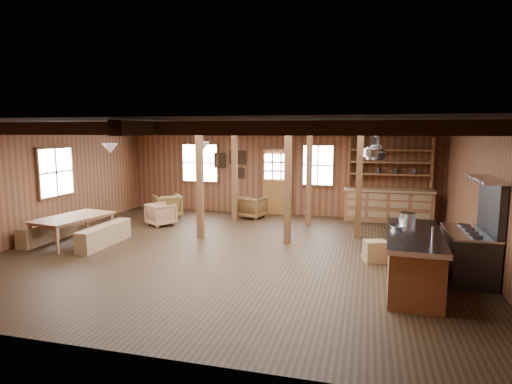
{
  "coord_description": "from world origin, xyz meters",
  "views": [
    {
      "loc": [
        2.81,
        -8.75,
        2.64
      ],
      "look_at": [
        0.25,
        0.95,
        1.21
      ],
      "focal_mm": 30.0,
      "sensor_mm": 36.0,
      "label": 1
    }
  ],
  "objects_px": {
    "commercial_range": "(472,246)",
    "armchair_b": "(252,207)",
    "armchair_a": "(167,206)",
    "dining_table": "(74,230)",
    "kitchen_island": "(413,259)",
    "armchair_c": "(161,214)"
  },
  "relations": [
    {
      "from": "dining_table",
      "to": "armchair_b",
      "type": "bearing_deg",
      "value": -30.16
    },
    {
      "from": "commercial_range",
      "to": "armchair_b",
      "type": "xyz_separation_m",
      "value": [
        -5.25,
        4.27,
        -0.27
      ]
    },
    {
      "from": "dining_table",
      "to": "armchair_a",
      "type": "xyz_separation_m",
      "value": [
        0.73,
        3.4,
        0.03
      ]
    },
    {
      "from": "commercial_range",
      "to": "armchair_c",
      "type": "xyz_separation_m",
      "value": [
        -7.46,
        2.59,
        -0.29
      ]
    },
    {
      "from": "dining_table",
      "to": "armchair_c",
      "type": "xyz_separation_m",
      "value": [
        1.09,
        2.28,
        -0.0
      ]
    },
    {
      "from": "armchair_a",
      "to": "dining_table",
      "type": "bearing_deg",
      "value": 37.09
    },
    {
      "from": "kitchen_island",
      "to": "armchair_a",
      "type": "distance_m",
      "value": 8.07
    },
    {
      "from": "commercial_range",
      "to": "armchair_b",
      "type": "distance_m",
      "value": 6.77
    },
    {
      "from": "kitchen_island",
      "to": "commercial_range",
      "type": "height_order",
      "value": "commercial_range"
    },
    {
      "from": "commercial_range",
      "to": "dining_table",
      "type": "relative_size",
      "value": 1.01
    },
    {
      "from": "commercial_range",
      "to": "kitchen_island",
      "type": "bearing_deg",
      "value": -146.88
    },
    {
      "from": "armchair_b",
      "to": "armchair_c",
      "type": "xyz_separation_m",
      "value": [
        -2.21,
        -1.68,
        -0.02
      ]
    },
    {
      "from": "dining_table",
      "to": "commercial_range",
      "type": "bearing_deg",
      "value": -82.4
    },
    {
      "from": "dining_table",
      "to": "armchair_b",
      "type": "relative_size",
      "value": 2.51
    },
    {
      "from": "kitchen_island",
      "to": "armchair_b",
      "type": "height_order",
      "value": "kitchen_island"
    },
    {
      "from": "commercial_range",
      "to": "dining_table",
      "type": "height_order",
      "value": "commercial_range"
    },
    {
      "from": "kitchen_island",
      "to": "dining_table",
      "type": "xyz_separation_m",
      "value": [
        -7.5,
        0.99,
        -0.16
      ]
    },
    {
      "from": "commercial_range",
      "to": "armchair_b",
      "type": "relative_size",
      "value": 2.53
    },
    {
      "from": "commercial_range",
      "to": "dining_table",
      "type": "bearing_deg",
      "value": 177.95
    },
    {
      "from": "commercial_range",
      "to": "dining_table",
      "type": "xyz_separation_m",
      "value": [
        -8.55,
        0.31,
        -0.28
      ]
    },
    {
      "from": "commercial_range",
      "to": "armchair_a",
      "type": "relative_size",
      "value": 2.37
    },
    {
      "from": "commercial_range",
      "to": "dining_table",
      "type": "distance_m",
      "value": 8.56
    }
  ]
}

